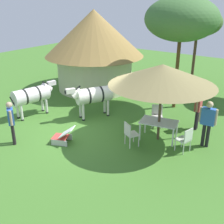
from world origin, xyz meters
TOP-DOWN VIEW (x-y plane):
  - ground_plane at (0.00, 0.00)m, footprint 36.00×36.00m
  - thatched_hut at (-3.50, 4.85)m, footprint 5.56×5.56m
  - shade_umbrella at (2.45, 1.20)m, footprint 3.81×3.81m
  - patio_dining_table at (2.45, 1.20)m, footprint 1.50×1.07m
  - patio_chair_east_end at (1.85, 2.26)m, footprint 0.59×0.58m
  - patio_chair_near_lawn at (1.84, 0.15)m, footprint 0.59×0.58m
  - patio_chair_west_end at (3.63, 0.89)m, footprint 0.52×0.53m
  - guest_beside_umbrella at (4.06, 1.70)m, footprint 0.62×0.25m
  - guest_behind_table at (3.31, 2.90)m, footprint 0.24×0.59m
  - standing_watcher at (-1.72, -2.18)m, footprint 0.50×0.42m
  - striped_lounge_chair at (-0.30, -1.08)m, footprint 0.94×0.80m
  - zebra_nearest_camera at (-0.90, 1.44)m, footprint 1.37×2.00m
  - zebra_by_umbrella at (-3.23, 0.02)m, footprint 0.98×2.28m
  - acacia_tree_far_lawn at (0.99, 8.50)m, footprint 2.64×2.64m
  - acacia_tree_right_background at (1.56, 4.69)m, footprint 3.25×3.25m

SIDE VIEW (x-z plane):
  - ground_plane at x=0.00m, z-range 0.00..0.00m
  - striped_lounge_chair at x=-0.30m, z-range -0.06..0.58m
  - patio_chair_east_end at x=1.85m, z-range 0.07..0.97m
  - patio_chair_near_lawn at x=1.84m, z-range 0.07..0.97m
  - patio_chair_west_end at x=3.63m, z-range 0.07..0.97m
  - patio_dining_table at x=2.45m, z-range 0.28..1.02m
  - zebra_by_umbrella at x=-3.23m, z-range 0.21..1.71m
  - standing_watcher at x=-1.72m, z-range 0.17..1.80m
  - guest_behind_table at x=3.31m, z-range 0.17..1.83m
  - zebra_nearest_camera at x=-0.90m, z-range 0.24..1.79m
  - guest_beside_umbrella at x=4.06m, z-range 0.18..1.91m
  - thatched_hut at x=-3.50m, z-range 0.28..4.70m
  - shade_umbrella at x=2.45m, z-range 1.08..3.97m
  - acacia_tree_far_lawn at x=0.99m, z-range 1.44..5.95m
  - acacia_tree_right_background at x=1.56m, z-range 1.57..6.67m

